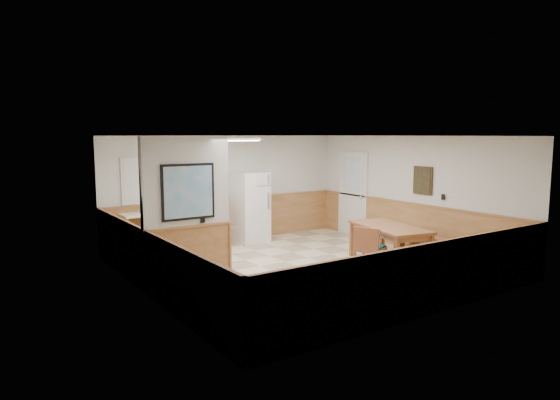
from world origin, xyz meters
TOP-DOWN VIEW (x-y plane):
  - ground at (0.00, 0.00)m, footprint 6.00×6.00m
  - ceiling at (0.00, 0.00)m, footprint 6.00×6.00m
  - back_wall at (0.00, 3.00)m, footprint 6.00×0.02m
  - right_wall at (3.00, 0.00)m, footprint 0.02×6.00m
  - left_wall at (-3.00, 0.00)m, footprint 0.02×6.00m
  - wainscot_back at (0.00, 2.98)m, footprint 6.00×0.04m
  - wainscot_right at (2.98, 0.00)m, footprint 0.04×6.00m
  - wainscot_left at (-2.98, 0.00)m, footprint 0.04×6.00m
  - partition_wall at (-2.25, 0.19)m, footprint 1.50×0.20m
  - kitchen_counter at (-1.21, 2.68)m, footprint 2.20×0.61m
  - exterior_door at (2.96, 1.90)m, footprint 0.07×1.02m
  - kitchen_window at (-2.10, 2.98)m, footprint 0.80×0.04m
  - wall_painting at (2.97, -0.30)m, footprint 0.04×0.50m
  - fluorescent_fixture at (-0.80, 1.30)m, footprint 1.20×0.30m
  - refrigerator at (0.40, 2.63)m, footprint 0.77×0.75m
  - dining_table at (1.64, -0.65)m, footprint 1.23×1.90m
  - dining_bench at (2.67, -0.64)m, footprint 0.32×1.45m
  - dining_chair at (0.86, -0.88)m, footprint 0.80×0.69m
  - fire_extinguisher at (-0.52, 2.68)m, footprint 0.10×0.10m
  - soap_bottle at (-2.12, 2.71)m, footprint 0.09×0.09m

SIDE VIEW (x-z plane):
  - ground at x=0.00m, z-range 0.00..0.00m
  - dining_bench at x=2.67m, z-range 0.11..0.56m
  - kitchen_counter at x=-1.21m, z-range -0.04..0.96m
  - dining_chair at x=0.86m, z-range 0.07..0.92m
  - wainscot_back at x=0.00m, z-range 0.00..1.00m
  - wainscot_right at x=2.98m, z-range 0.00..1.00m
  - wainscot_left at x=-2.98m, z-range 0.00..1.00m
  - dining_table at x=1.64m, z-range 0.28..1.03m
  - refrigerator at x=0.40m, z-range 0.00..1.65m
  - soap_bottle at x=-2.12m, z-range 0.90..1.12m
  - exterior_door at x=2.96m, z-range -0.02..2.13m
  - fire_extinguisher at x=-0.52m, z-range 0.88..1.26m
  - partition_wall at x=-2.25m, z-range -0.02..2.48m
  - back_wall at x=0.00m, z-range 0.00..2.50m
  - right_wall at x=3.00m, z-range 0.00..2.50m
  - left_wall at x=-3.00m, z-range 0.00..2.50m
  - kitchen_window at x=-2.10m, z-range 1.05..2.05m
  - wall_painting at x=2.97m, z-range 1.25..1.85m
  - fluorescent_fixture at x=-0.80m, z-range 2.40..2.49m
  - ceiling at x=0.00m, z-range 2.49..2.51m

